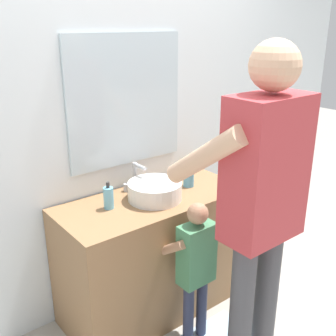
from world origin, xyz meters
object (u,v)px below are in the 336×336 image
(soap_bottle, at_px, (109,198))
(child_toddler, at_px, (195,262))
(toothbrush_cup, at_px, (189,179))
(adult_parent, at_px, (261,190))

(soap_bottle, bearing_deg, child_toddler, -57.04)
(toothbrush_cup, xyz_separation_m, soap_bottle, (-0.59, 0.03, 0.02))
(toothbrush_cup, xyz_separation_m, adult_parent, (-0.17, -0.73, 0.21))
(child_toddler, distance_m, adult_parent, 0.62)
(soap_bottle, distance_m, adult_parent, 0.89)
(toothbrush_cup, relative_size, adult_parent, 0.12)
(toothbrush_cup, bearing_deg, adult_parent, -103.33)
(child_toddler, height_order, adult_parent, adult_parent)
(soap_bottle, height_order, adult_parent, adult_parent)
(soap_bottle, xyz_separation_m, child_toddler, (0.29, -0.45, -0.32))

